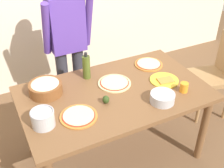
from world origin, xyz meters
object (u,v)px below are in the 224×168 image
Objects in this scene: pizza_raw_on_board at (114,83)px; steel_pot at (43,118)px; dining_table at (115,100)px; pizza_cooked_on_tray at (149,64)px; popcorn_bowl at (46,87)px; mixing_bowl_steel at (162,98)px; cup_orange at (184,87)px; olive_oil_bottle at (86,67)px; avocado at (106,100)px; plate_with_slice at (164,80)px; chair_wooden_right at (217,71)px; person_cook at (68,41)px; pizza_second_cooked at (79,116)px.

steel_pot is (-0.71, -0.25, 0.06)m from pizza_raw_on_board.
dining_table is 5.83× the size of pizza_cooked_on_tray.
mixing_bowl_steel is (0.81, -0.53, -0.02)m from popcorn_bowl.
cup_orange is at bearing -5.50° from steel_pot.
olive_oil_bottle reaches higher than steel_pot.
olive_oil_bottle is (0.40, 0.08, 0.05)m from popcorn_bowl.
pizza_raw_on_board is 4.20× the size of avocado.
chair_wooden_right is at bearing 10.94° from plate_with_slice.
person_cook reaches higher than chair_wooden_right.
pizza_raw_on_board is at bearing -162.01° from pizza_cooked_on_tray.
chair_wooden_right reaches higher than mixing_bowl_steel.
mixing_bowl_steel reaches higher than avocado.
plate_with_slice is at bearing -31.14° from olive_oil_bottle.
mixing_bowl_steel is (-1.04, -0.41, 0.26)m from chair_wooden_right.
person_cook is at bearing 123.53° from cup_orange.
steel_pot is (-0.13, -0.38, 0.00)m from popcorn_bowl.
pizza_second_cooked is at bearing -166.24° from avocado.
person_cook is 5.60× the size of pizza_second_cooked.
pizza_raw_on_board and pizza_cooked_on_tray have the same top height.
plate_with_slice is (0.43, -0.16, -0.00)m from pizza_raw_on_board.
person_cook is 1.14m from mixing_bowl_steel.
plate_with_slice is 1.14m from steel_pot.
cup_orange is 0.68m from avocado.
avocado is (-0.64, -0.36, 0.03)m from pizza_cooked_on_tray.
person_cook reaches higher than cup_orange.
steel_pot is at bearing 173.93° from pizza_second_cooked.
person_cook reaches higher than mixing_bowl_steel.
pizza_second_cooked is 1.45× the size of mixing_bowl_steel.
pizza_second_cooked is 1.67× the size of steel_pot.
pizza_raw_on_board is 1.15× the size of olive_oil_bottle.
dining_table is 0.58m from pizza_cooked_on_tray.
cup_orange is (0.48, -0.37, 0.03)m from pizza_raw_on_board.
pizza_raw_on_board is at bearing -12.49° from popcorn_bowl.
popcorn_bowl is at bearing 108.24° from pizza_second_cooked.
dining_table is 1.33m from chair_wooden_right.
plate_with_slice reaches higher than pizza_cooked_on_tray.
avocado is (0.26, 0.06, 0.03)m from pizza_second_cooked.
mixing_bowl_steel is 0.95m from steel_pot.
pizza_raw_on_board is 0.45m from plate_with_slice.
pizza_raw_on_board is at bearing 159.35° from plate_with_slice.
plate_with_slice is (-0.84, -0.16, 0.23)m from chair_wooden_right.
popcorn_bowl is at bearing 163.98° from plate_with_slice.
person_cook is 6.23× the size of plate_with_slice.
chair_wooden_right is 5.48× the size of steel_pot.
olive_oil_bottle is (0.02, -0.44, -0.07)m from person_cook.
avocado is (0.01, -0.86, -0.14)m from person_cook.
pizza_cooked_on_tray is 0.64m from olive_oil_bottle.
dining_table is at bearing 23.53° from pizza_second_cooked.
popcorn_bowl is (-0.39, -0.52, -0.12)m from person_cook.
popcorn_bowl is at bearing 146.63° from mixing_bowl_steel.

